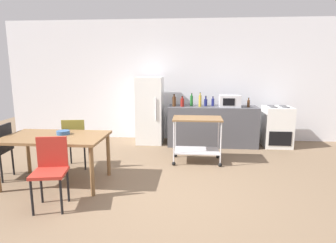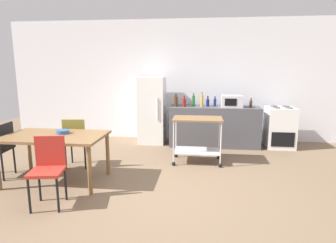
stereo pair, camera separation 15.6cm
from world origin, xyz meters
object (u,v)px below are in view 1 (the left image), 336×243
object	(u,v)px
kitchen_cart	(197,132)
stove_oven	(277,127)
chair_olive	(76,140)
bottle_vinegar	(192,101)
bottle_hot_sauce	(182,102)
refrigerator	(150,110)
bottle_soda	(206,102)
microwave	(230,101)
chair_red	(51,167)
dining_table	(55,141)
bottle_soy_sauce	(200,101)
bottle_sparkling_water	(248,103)
fruit_bowl	(63,132)
bottle_wine	(174,101)
bottle_sesame_oil	(213,102)

from	to	relation	value
kitchen_cart	stove_oven	bearing A→B (deg)	34.79
chair_olive	bottle_vinegar	bearing A→B (deg)	-146.05
chair_olive	bottle_hot_sauce	distance (m)	2.51
refrigerator	bottle_vinegar	world-z (taller)	refrigerator
bottle_soda	microwave	distance (m)	0.54
chair_red	bottle_soda	size ratio (longest dim) A/B	3.89
dining_table	bottle_soda	distance (m)	3.46
kitchen_cart	bottle_soda	world-z (taller)	bottle_soda
bottle_hot_sauce	bottle_soda	bearing A→B (deg)	15.81
chair_olive	bottle_soy_sauce	bearing A→B (deg)	-150.51
bottle_soda	bottle_sparkling_water	distance (m)	0.94
fruit_bowl	refrigerator	bearing A→B (deg)	67.88
kitchen_cart	bottle_soda	distance (m)	1.38
refrigerator	fruit_bowl	world-z (taller)	refrigerator
refrigerator	bottle_sparkling_water	world-z (taller)	refrigerator
dining_table	bottle_soda	xyz separation A→B (m)	(2.36, 2.50, 0.32)
chair_olive	bottle_hot_sauce	world-z (taller)	bottle_hot_sauce
stove_oven	bottle_wine	bearing A→B (deg)	-177.36
stove_oven	kitchen_cart	bearing A→B (deg)	-145.21
stove_oven	chair_olive	bearing A→B (deg)	-155.73
dining_table	chair_red	xyz separation A→B (m)	(0.28, -0.72, -0.15)
bottle_vinegar	bottle_soda	xyz separation A→B (m)	(0.32, 0.03, -0.04)
kitchen_cart	bottle_sparkling_water	xyz separation A→B (m)	(1.14, 1.16, 0.41)
chair_red	bottle_vinegar	size ratio (longest dim) A/B	3.04
refrigerator	bottle_hot_sauce	xyz separation A→B (m)	(0.77, -0.19, 0.22)
stove_oven	refrigerator	distance (m)	2.92
bottle_sparkling_water	chair_olive	bearing A→B (deg)	-152.82
bottle_sesame_oil	bottle_sparkling_water	distance (m)	0.78
chair_red	bottle_sparkling_water	world-z (taller)	bottle_sparkling_water
stove_oven	bottle_soda	distance (m)	1.69
bottle_soy_sauce	chair_red	bearing A→B (deg)	-122.35
dining_table	bottle_sesame_oil	bearing A→B (deg)	44.94
kitchen_cart	bottle_soy_sauce	size ratio (longest dim) A/B	2.85
chair_red	bottle_hot_sauce	xyz separation A→B (m)	(1.55, 3.08, 0.48)
bottle_wine	bottle_hot_sauce	distance (m)	0.19
bottle_sesame_oil	microwave	world-z (taller)	microwave
bottle_wine	bottle_soy_sauce	distance (m)	0.58
bottle_hot_sauce	bottle_soda	xyz separation A→B (m)	(0.53, 0.15, -0.01)
chair_red	bottle_vinegar	world-z (taller)	bottle_vinegar
refrigerator	dining_table	bearing A→B (deg)	-112.77
bottle_sparkling_water	microwave	bearing A→B (deg)	175.02
chair_red	stove_oven	bearing A→B (deg)	30.13
stove_oven	bottle_soda	xyz separation A→B (m)	(-1.61, 0.04, 0.54)
bottle_hot_sauce	bottle_vinegar	xyz separation A→B (m)	(0.21, 0.12, 0.03)
bottle_wine	bottle_soda	distance (m)	0.73
fruit_bowl	stove_oven	bearing A→B (deg)	31.17
refrigerator	bottle_soy_sauce	size ratio (longest dim) A/B	4.85
microwave	fruit_bowl	bearing A→B (deg)	-140.81
chair_olive	bottle_soda	bearing A→B (deg)	-149.81
fruit_bowl	bottle_wine	bearing A→B (deg)	55.06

